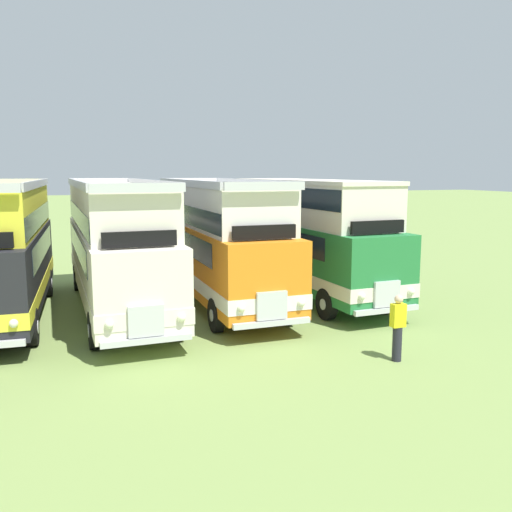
{
  "coord_description": "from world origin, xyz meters",
  "views": [
    {
      "loc": [
        -1.88,
        -19.26,
        4.81
      ],
      "look_at": [
        5.12,
        0.02,
        1.65
      ],
      "focal_mm": 38.64,
      "sensor_mm": 36.0,
      "label": 1
    }
  ],
  "objects_px": {
    "bus_fourth_in_row": "(219,239)",
    "bus_fifth_in_row": "(309,232)",
    "bus_second_in_row": "(1,247)",
    "marshal_person": "(398,327)",
    "bus_third_in_row": "(116,243)"
  },
  "relations": [
    {
      "from": "bus_fifth_in_row",
      "to": "bus_second_in_row",
      "type": "bearing_deg",
      "value": 178.74
    },
    {
      "from": "bus_second_in_row",
      "to": "bus_fifth_in_row",
      "type": "xyz_separation_m",
      "value": [
        10.92,
        -0.24,
        0.11
      ]
    },
    {
      "from": "bus_third_in_row",
      "to": "marshal_person",
      "type": "relative_size",
      "value": 6.72
    },
    {
      "from": "bus_fourth_in_row",
      "to": "bus_third_in_row",
      "type": "bearing_deg",
      "value": 176.61
    },
    {
      "from": "bus_second_in_row",
      "to": "bus_third_in_row",
      "type": "xyz_separation_m",
      "value": [
        3.64,
        -0.13,
        0.01
      ]
    },
    {
      "from": "bus_fifth_in_row",
      "to": "marshal_person",
      "type": "xyz_separation_m",
      "value": [
        -1.16,
        -7.77,
        -1.58
      ]
    },
    {
      "from": "bus_second_in_row",
      "to": "marshal_person",
      "type": "distance_m",
      "value": 12.71
    },
    {
      "from": "bus_second_in_row",
      "to": "marshal_person",
      "type": "bearing_deg",
      "value": -39.34
    },
    {
      "from": "marshal_person",
      "to": "bus_fifth_in_row",
      "type": "bearing_deg",
      "value": 81.53
    },
    {
      "from": "bus_fourth_in_row",
      "to": "bus_fifth_in_row",
      "type": "distance_m",
      "value": 3.64
    },
    {
      "from": "bus_third_in_row",
      "to": "bus_fifth_in_row",
      "type": "bearing_deg",
      "value": -0.87
    },
    {
      "from": "bus_second_in_row",
      "to": "bus_fourth_in_row",
      "type": "relative_size",
      "value": 0.97
    },
    {
      "from": "bus_second_in_row",
      "to": "bus_third_in_row",
      "type": "height_order",
      "value": "same"
    },
    {
      "from": "bus_second_in_row",
      "to": "bus_third_in_row",
      "type": "distance_m",
      "value": 3.64
    },
    {
      "from": "bus_fourth_in_row",
      "to": "marshal_person",
      "type": "height_order",
      "value": "bus_fourth_in_row"
    }
  ]
}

